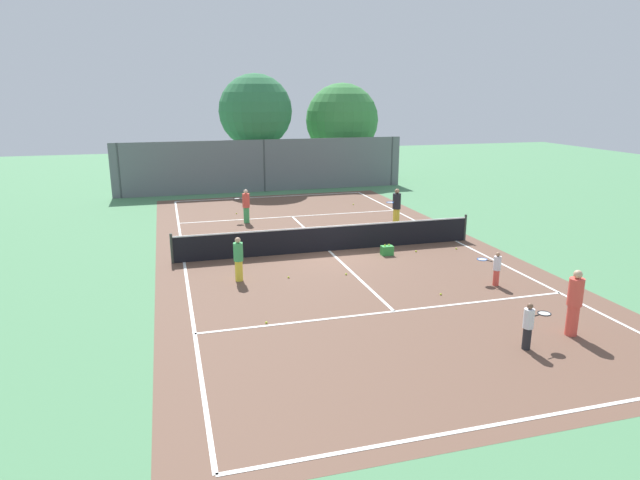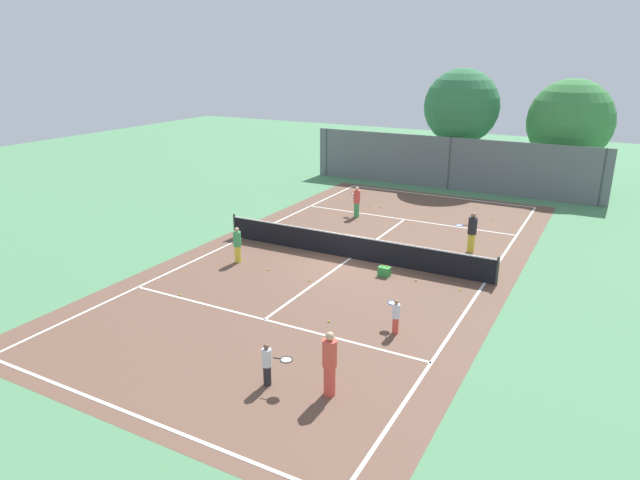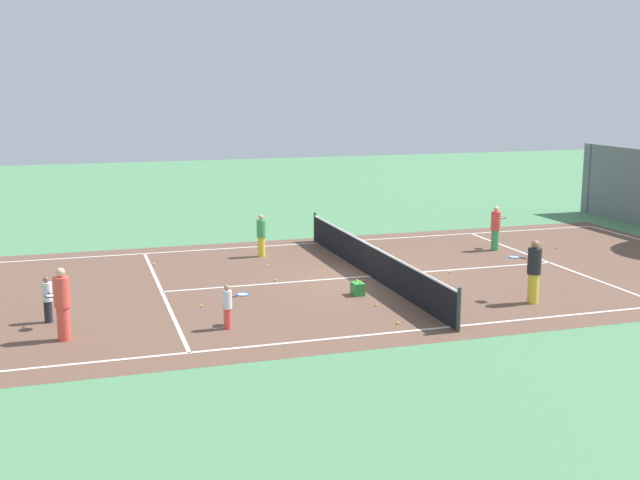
{
  "view_description": "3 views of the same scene",
  "coord_description": "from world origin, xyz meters",
  "px_view_note": "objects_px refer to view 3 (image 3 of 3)",
  "views": [
    {
      "loc": [
        -5.94,
        -19.76,
        5.96
      ],
      "look_at": [
        -0.63,
        -0.93,
        0.73
      ],
      "focal_mm": 30.97,
      "sensor_mm": 36.0,
      "label": 1
    },
    {
      "loc": [
        9.26,
        -19.79,
        8.13
      ],
      "look_at": [
        -0.28,
        -2.15,
        1.39
      ],
      "focal_mm": 31.57,
      "sensor_mm": 36.0,
      "label": 2
    },
    {
      "loc": [
        22.34,
        -8.62,
        5.85
      ],
      "look_at": [
        -0.8,
        -1.39,
        1.08
      ],
      "focal_mm": 44.46,
      "sensor_mm": 36.0,
      "label": 3
    }
  ],
  "objects_px": {
    "player_3": "(62,303)",
    "tennis_ball_2": "(154,264)",
    "tennis_ball_3": "(556,248)",
    "tennis_ball_7": "(541,245)",
    "tennis_ball_5": "(201,306)",
    "player_2": "(228,305)",
    "ball_crate": "(358,289)",
    "tennis_ball_11": "(398,323)",
    "player_4": "(534,271)",
    "player_5": "(261,235)",
    "tennis_ball_10": "(275,280)",
    "tennis_ball_0": "(454,325)",
    "tennis_ball_4": "(411,281)",
    "player_0": "(496,228)",
    "tennis_ball_1": "(376,305)",
    "player_1": "(48,299)",
    "tennis_ball_8": "(325,242)",
    "tennis_ball_9": "(267,266)",
    "tennis_ball_6": "(450,272)"
  },
  "relations": [
    {
      "from": "player_3",
      "to": "tennis_ball_2",
      "type": "bearing_deg",
      "value": 159.16
    },
    {
      "from": "tennis_ball_3",
      "to": "tennis_ball_7",
      "type": "distance_m",
      "value": 0.66
    },
    {
      "from": "tennis_ball_3",
      "to": "tennis_ball_5",
      "type": "height_order",
      "value": "same"
    },
    {
      "from": "player_2",
      "to": "player_3",
      "type": "bearing_deg",
      "value": -93.83
    },
    {
      "from": "ball_crate",
      "to": "tennis_ball_11",
      "type": "bearing_deg",
      "value": -0.25
    },
    {
      "from": "player_4",
      "to": "tennis_ball_5",
      "type": "bearing_deg",
      "value": -104.62
    },
    {
      "from": "player_2",
      "to": "player_5",
      "type": "height_order",
      "value": "player_5"
    },
    {
      "from": "tennis_ball_5",
      "to": "tennis_ball_11",
      "type": "bearing_deg",
      "value": 55.86
    },
    {
      "from": "player_4",
      "to": "tennis_ball_2",
      "type": "height_order",
      "value": "player_4"
    },
    {
      "from": "tennis_ball_2",
      "to": "tennis_ball_10",
      "type": "bearing_deg",
      "value": 44.56
    },
    {
      "from": "tennis_ball_0",
      "to": "tennis_ball_4",
      "type": "relative_size",
      "value": 1.0
    },
    {
      "from": "player_0",
      "to": "tennis_ball_1",
      "type": "height_order",
      "value": "player_0"
    },
    {
      "from": "tennis_ball_1",
      "to": "tennis_ball_3",
      "type": "bearing_deg",
      "value": 119.77
    },
    {
      "from": "player_1",
      "to": "player_4",
      "type": "bearing_deg",
      "value": 80.93
    },
    {
      "from": "player_3",
      "to": "tennis_ball_5",
      "type": "xyz_separation_m",
      "value": [
        -1.83,
        3.47,
        -0.85
      ]
    },
    {
      "from": "tennis_ball_8",
      "to": "tennis_ball_1",
      "type": "bearing_deg",
      "value": -8.71
    },
    {
      "from": "ball_crate",
      "to": "tennis_ball_3",
      "type": "height_order",
      "value": "ball_crate"
    },
    {
      "from": "tennis_ball_4",
      "to": "player_0",
      "type": "bearing_deg",
      "value": 125.61
    },
    {
      "from": "ball_crate",
      "to": "tennis_ball_11",
      "type": "relative_size",
      "value": 6.77
    },
    {
      "from": "player_1",
      "to": "tennis_ball_3",
      "type": "relative_size",
      "value": 17.81
    },
    {
      "from": "player_4",
      "to": "tennis_ball_11",
      "type": "bearing_deg",
      "value": -80.3
    },
    {
      "from": "tennis_ball_9",
      "to": "tennis_ball_3",
      "type": "bearing_deg",
      "value": 88.58
    },
    {
      "from": "player_2",
      "to": "tennis_ball_4",
      "type": "xyz_separation_m",
      "value": [
        -2.94,
        6.15,
        -0.55
      ]
    },
    {
      "from": "player_1",
      "to": "player_5",
      "type": "bearing_deg",
      "value": 131.16
    },
    {
      "from": "tennis_ball_1",
      "to": "tennis_ball_4",
      "type": "xyz_separation_m",
      "value": [
        -2.17,
        1.99,
        0.0
      ]
    },
    {
      "from": "tennis_ball_5",
      "to": "tennis_ball_8",
      "type": "xyz_separation_m",
      "value": [
        -7.31,
        5.83,
        0.0
      ]
    },
    {
      "from": "ball_crate",
      "to": "player_4",
      "type": "bearing_deg",
      "value": 62.68
    },
    {
      "from": "player_4",
      "to": "player_2",
      "type": "bearing_deg",
      "value": -91.26
    },
    {
      "from": "player_3",
      "to": "tennis_ball_1",
      "type": "distance_m",
      "value": 8.05
    },
    {
      "from": "tennis_ball_8",
      "to": "tennis_ball_10",
      "type": "xyz_separation_m",
      "value": [
        5.14,
        -3.23,
        0.0
      ]
    },
    {
      "from": "tennis_ball_5",
      "to": "tennis_ball_6",
      "type": "xyz_separation_m",
      "value": [
        -1.54,
        8.12,
        0.0
      ]
    },
    {
      "from": "player_5",
      "to": "tennis_ball_2",
      "type": "height_order",
      "value": "player_5"
    },
    {
      "from": "player_3",
      "to": "tennis_ball_3",
      "type": "relative_size",
      "value": 26.21
    },
    {
      "from": "player_1",
      "to": "player_5",
      "type": "distance_m",
      "value": 9.11
    },
    {
      "from": "tennis_ball_2",
      "to": "tennis_ball_3",
      "type": "bearing_deg",
      "value": 83.38
    },
    {
      "from": "tennis_ball_9",
      "to": "tennis_ball_4",
      "type": "bearing_deg",
      "value": 48.49
    },
    {
      "from": "tennis_ball_0",
      "to": "tennis_ball_5",
      "type": "bearing_deg",
      "value": -121.96
    },
    {
      "from": "player_3",
      "to": "player_4",
      "type": "distance_m",
      "value": 12.18
    },
    {
      "from": "tennis_ball_5",
      "to": "tennis_ball_7",
      "type": "distance_m",
      "value": 14.05
    },
    {
      "from": "tennis_ball_2",
      "to": "tennis_ball_10",
      "type": "xyz_separation_m",
      "value": [
        3.33,
        3.28,
        0.0
      ]
    },
    {
      "from": "player_5",
      "to": "tennis_ball_2",
      "type": "distance_m",
      "value": 3.76
    },
    {
      "from": "player_5",
      "to": "tennis_ball_10",
      "type": "xyz_separation_m",
      "value": [
        3.56,
        -0.4,
        -0.72
      ]
    },
    {
      "from": "player_1",
      "to": "player_3",
      "type": "distance_m",
      "value": 1.63
    },
    {
      "from": "player_5",
      "to": "tennis_ball_3",
      "type": "relative_size",
      "value": 22.26
    },
    {
      "from": "tennis_ball_11",
      "to": "ball_crate",
      "type": "bearing_deg",
      "value": 179.75
    },
    {
      "from": "tennis_ball_9",
      "to": "player_1",
      "type": "bearing_deg",
      "value": -56.65
    },
    {
      "from": "tennis_ball_0",
      "to": "tennis_ball_4",
      "type": "height_order",
      "value": "same"
    },
    {
      "from": "tennis_ball_5",
      "to": "tennis_ball_8",
      "type": "height_order",
      "value": "same"
    },
    {
      "from": "tennis_ball_2",
      "to": "tennis_ball_7",
      "type": "xyz_separation_m",
      "value": [
        1.03,
        14.0,
        0.0
      ]
    },
    {
      "from": "player_3",
      "to": "tennis_ball_8",
      "type": "xyz_separation_m",
      "value": [
        -9.14,
        9.31,
        -0.85
      ]
    }
  ]
}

